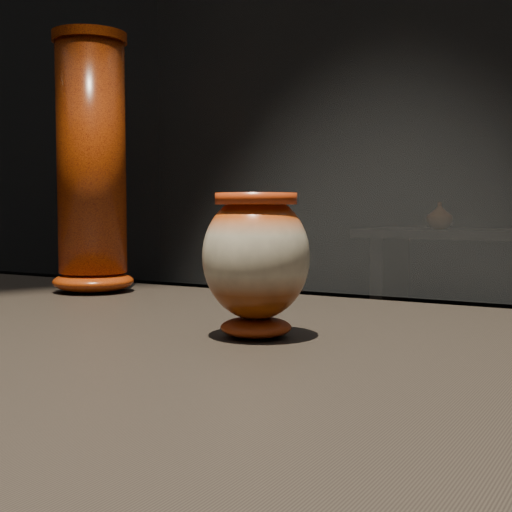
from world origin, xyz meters
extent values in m
cube|color=black|center=(0.00, 0.00, 0.88)|extent=(2.00, 0.80, 0.05)
ellipsoid|color=#762F0A|center=(-0.05, 0.05, 0.91)|extent=(0.09, 0.09, 0.02)
ellipsoid|color=beige|center=(-0.05, 0.05, 0.99)|extent=(0.14, 0.14, 0.13)
cylinder|color=#CE4B13|center=(-0.05, 0.05, 1.05)|extent=(0.11, 0.11, 0.01)
ellipsoid|color=#B9410C|center=(-0.48, 0.26, 0.92)|extent=(0.16, 0.16, 0.04)
cylinder|color=#B9410C|center=(-0.48, 0.26, 1.12)|extent=(0.13, 0.13, 0.37)
cylinder|color=#B9410C|center=(-0.48, 0.26, 1.31)|extent=(0.14, 0.14, 0.01)
cube|color=black|center=(-1.19, 3.72, 0.42)|extent=(0.08, 0.50, 0.85)
imported|color=brown|center=(-0.86, 3.67, 0.98)|extent=(0.16, 0.16, 0.16)
camera|label=1|loc=(0.32, -0.60, 1.04)|focal=50.00mm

